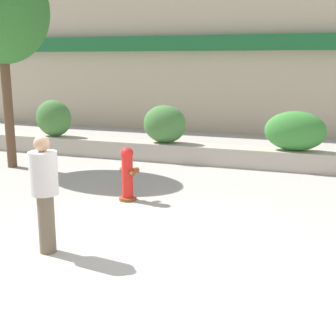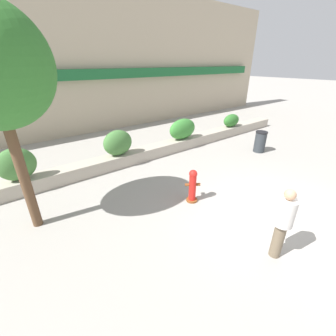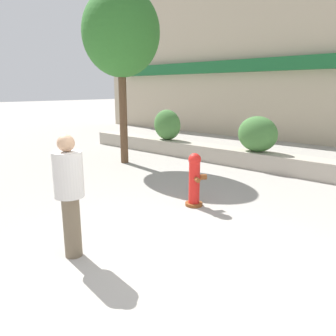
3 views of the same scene
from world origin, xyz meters
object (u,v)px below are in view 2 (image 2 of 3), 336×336
(fire_hydrant, at_px, (193,185))
(trash_bin, at_px, (260,142))
(pedestrian, at_px, (283,220))
(hedge_bush_2, at_px, (183,129))
(hedge_bush_1, at_px, (118,143))
(hedge_bush_0, at_px, (16,164))
(hedge_bush_3, at_px, (231,120))

(fire_hydrant, distance_m, trash_bin, 5.68)
(pedestrian, bearing_deg, hedge_bush_2, 65.89)
(hedge_bush_1, bearing_deg, hedge_bush_0, 180.00)
(hedge_bush_0, distance_m, trash_bin, 10.07)
(fire_hydrant, bearing_deg, pedestrian, -90.82)
(hedge_bush_3, xyz_separation_m, trash_bin, (-1.17, -2.67, -0.36))
(fire_hydrant, xyz_separation_m, trash_bin, (5.57, 1.14, -0.04))
(hedge_bush_2, relative_size, trash_bin, 1.52)
(hedge_bush_2, bearing_deg, pedestrian, -114.11)
(hedge_bush_3, bearing_deg, pedestrian, -135.81)
(trash_bin, bearing_deg, hedge_bush_0, 164.57)
(hedge_bush_3, xyz_separation_m, pedestrian, (-6.78, -6.59, 0.12))
(pedestrian, bearing_deg, hedge_bush_0, 121.76)
(fire_hydrant, xyz_separation_m, pedestrian, (-0.04, -2.78, 0.44))
(hedge_bush_1, xyz_separation_m, hedge_bush_2, (3.49, 0.00, -0.02))
(fire_hydrant, height_order, pedestrian, pedestrian)
(hedge_bush_0, distance_m, hedge_bush_2, 7.03)
(fire_hydrant, relative_size, pedestrian, 0.62)
(hedge_bush_3, height_order, fire_hydrant, hedge_bush_3)
(hedge_bush_0, height_order, pedestrian, pedestrian)
(hedge_bush_1, xyz_separation_m, trash_bin, (6.15, -2.67, -0.51))
(hedge_bush_2, bearing_deg, fire_hydrant, -127.35)
(hedge_bush_2, bearing_deg, hedge_bush_0, 180.00)
(hedge_bush_0, xyz_separation_m, hedge_bush_3, (10.86, 0.00, -0.18))
(hedge_bush_3, xyz_separation_m, fire_hydrant, (-6.74, -3.81, -0.31))
(hedge_bush_3, bearing_deg, fire_hydrant, -150.50)
(hedge_bush_1, bearing_deg, fire_hydrant, -81.34)
(hedge_bush_1, distance_m, trash_bin, 6.73)
(hedge_bush_0, relative_size, hedge_bush_1, 0.95)
(fire_hydrant, bearing_deg, trash_bin, 11.57)
(hedge_bush_2, distance_m, trash_bin, 3.80)
(hedge_bush_0, height_order, fire_hydrant, hedge_bush_0)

